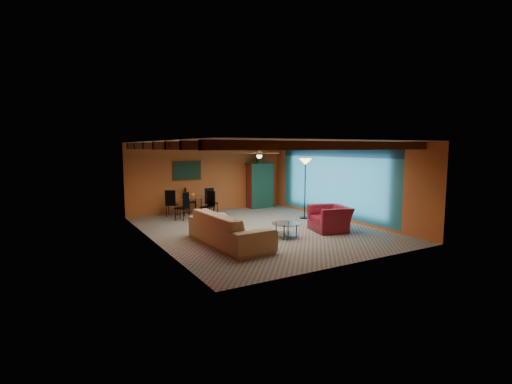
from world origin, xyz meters
TOP-DOWN VIEW (x-y plane):
  - room at (0.00, 0.11)m, footprint 6.52×8.01m
  - sofa at (-1.58, -1.12)m, footprint 1.24×2.91m
  - armchair at (1.75, -1.27)m, footprint 1.29×1.40m
  - coffee_table at (0.13, -1.29)m, footprint 0.84×0.84m
  - dining_table at (-1.00, 3.14)m, footprint 2.05×2.05m
  - armoire at (2.20, 3.70)m, footprint 1.04×0.51m
  - floor_lamp at (2.35, 0.76)m, footprint 0.44×0.44m
  - ceiling_fan at (0.00, 0.00)m, footprint 1.50×1.50m
  - painting at (-0.90, 3.96)m, footprint 1.05×0.03m
  - potted_plant at (2.20, 3.70)m, footprint 0.54×0.51m
  - vase at (-1.00, 3.14)m, footprint 0.19×0.19m

SIDE VIEW (x-z plane):
  - coffee_table at x=0.13m, z-range 0.00..0.42m
  - armchair at x=1.75m, z-range 0.00..0.77m
  - sofa at x=-1.58m, z-range 0.00..0.84m
  - dining_table at x=-1.00m, z-range 0.00..1.00m
  - armoire at x=2.20m, z-range 0.00..1.82m
  - floor_lamp at x=2.35m, z-range 0.00..2.15m
  - vase at x=-1.00m, z-range 1.00..1.19m
  - painting at x=-0.90m, z-range 1.32..1.97m
  - potted_plant at x=2.20m, z-range 1.82..2.30m
  - ceiling_fan at x=0.00m, z-range 2.14..2.58m
  - room at x=0.00m, z-range 1.01..3.72m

